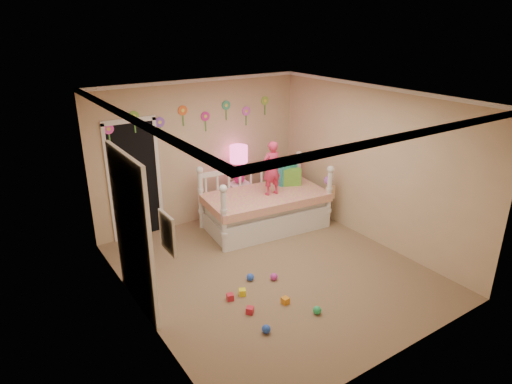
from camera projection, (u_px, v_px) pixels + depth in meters
floor at (272, 270)px, 6.76m from camera, size 4.00×4.50×0.01m
ceiling at (275, 97)px, 5.81m from camera, size 4.00×4.50×0.01m
back_wall at (200, 152)px, 8.02m from camera, size 4.00×0.01×2.60m
left_wall at (136, 224)px, 5.25m from camera, size 0.01×4.50×2.60m
right_wall at (373, 165)px, 7.32m from camera, size 0.01×4.50×2.60m
crown_molding at (275, 99)px, 5.82m from camera, size 4.00×4.50×0.06m
daybed at (265, 197)px, 7.94m from camera, size 2.28×1.39×1.17m
pillow_turquoise at (287, 173)px, 8.31m from camera, size 0.44×0.22×0.42m
pillow_lime at (292, 177)px, 8.24m from camera, size 0.36×0.25×0.32m
child at (272, 168)px, 7.70m from camera, size 0.36×0.25×0.96m
nightstand at (239, 199)px, 8.54m from camera, size 0.41×0.33×0.64m
table_lamp at (239, 159)px, 8.25m from camera, size 0.33×0.33×0.73m
closet_doorway at (135, 179)px, 7.46m from camera, size 0.90×0.04×2.07m
flower_decals at (194, 118)px, 7.73m from camera, size 3.40×0.02×0.50m
mirror_closet at (133, 233)px, 5.59m from camera, size 0.07×1.30×2.10m
wall_picture at (167, 233)px, 4.48m from camera, size 0.05×0.34×0.42m
hanging_bag at (329, 188)px, 7.97m from camera, size 0.20×0.16×0.36m
toy_scatter at (267, 299)px, 5.97m from camera, size 1.25×1.51×0.11m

